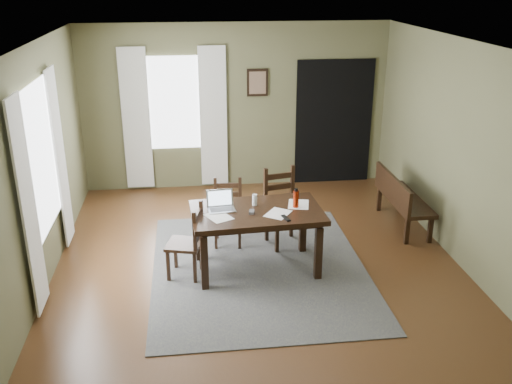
{
  "coord_description": "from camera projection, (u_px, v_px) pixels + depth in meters",
  "views": [
    {
      "loc": [
        -0.79,
        -6.18,
        3.45
      ],
      "look_at": [
        0.0,
        0.3,
        0.9
      ],
      "focal_mm": 40.0,
      "sensor_mm": 36.0,
      "label": 1
    }
  ],
  "objects": [
    {
      "name": "paper_a",
      "position": [
        219.0,
        217.0,
        6.58
      ],
      "size": [
        0.36,
        0.39,
        0.0
      ],
      "primitive_type": "cube",
      "rotation": [
        0.0,
        0.0,
        0.48
      ],
      "color": "white",
      "rests_on": "dining_table"
    },
    {
      "name": "room_shell",
      "position": [
        259.0,
        127.0,
        6.4
      ],
      "size": [
        5.02,
        6.02,
        2.71
      ],
      "color": "brown",
      "rests_on": "ground"
    },
    {
      "name": "curtain_left_near",
      "position": [
        28.0,
        208.0,
        5.77
      ],
      "size": [
        0.03,
        0.48,
        2.3
      ],
      "color": "silver",
      "rests_on": "ground"
    },
    {
      "name": "chair_back_right",
      "position": [
        283.0,
        208.0,
        7.54
      ],
      "size": [
        0.54,
        0.54,
        1.03
      ],
      "rotation": [
        0.0,
        0.0,
        0.24
      ],
      "color": "black",
      "rests_on": "rug"
    },
    {
      "name": "window_left",
      "position": [
        40.0,
        160.0,
        6.44
      ],
      "size": [
        0.01,
        1.3,
        1.7
      ],
      "color": "white",
      "rests_on": "ground"
    },
    {
      "name": "paper_d",
      "position": [
        298.0,
        204.0,
        6.93
      ],
      "size": [
        0.31,
        0.36,
        0.0
      ],
      "primitive_type": "cube",
      "rotation": [
        0.0,
        0.0,
        -0.22
      ],
      "color": "white",
      "rests_on": "dining_table"
    },
    {
      "name": "chair_back_left",
      "position": [
        228.0,
        213.0,
        7.58
      ],
      "size": [
        0.42,
        0.42,
        0.88
      ],
      "rotation": [
        0.0,
        0.0,
        -0.1
      ],
      "color": "black",
      "rests_on": "rug"
    },
    {
      "name": "curtain_left_far",
      "position": [
        60.0,
        158.0,
        7.29
      ],
      "size": [
        0.03,
        0.48,
        2.3
      ],
      "color": "silver",
      "rests_on": "ground"
    },
    {
      "name": "water_bottle",
      "position": [
        296.0,
        199.0,
        6.81
      ],
      "size": [
        0.08,
        0.08,
        0.24
      ],
      "rotation": [
        0.0,
        0.0,
        -0.11
      ],
      "color": "#9D240C",
      "rests_on": "dining_table"
    },
    {
      "name": "chair_end",
      "position": [
        188.0,
        242.0,
        6.73
      ],
      "size": [
        0.49,
        0.49,
        0.91
      ],
      "rotation": [
        0.0,
        0.0,
        -1.83
      ],
      "color": "black",
      "rests_on": "rug"
    },
    {
      "name": "dining_table",
      "position": [
        257.0,
        218.0,
        6.8
      ],
      "size": [
        1.6,
        1.02,
        0.77
      ],
      "rotation": [
        0.0,
        0.0,
        0.06
      ],
      "color": "black",
      "rests_on": "rug"
    },
    {
      "name": "curtain_back_right",
      "position": [
        213.0,
        118.0,
        9.3
      ],
      "size": [
        0.44,
        0.03,
        2.3
      ],
      "color": "silver",
      "rests_on": "ground"
    },
    {
      "name": "bench",
      "position": [
        400.0,
        196.0,
        8.08
      ],
      "size": [
        0.43,
        1.35,
        0.76
      ],
      "rotation": [
        0.0,
        0.0,
        1.57
      ],
      "color": "black",
      "rests_on": "ground"
    },
    {
      "name": "window_back",
      "position": [
        174.0,
        103.0,
        9.16
      ],
      "size": [
        1.0,
        0.01,
        1.5
      ],
      "color": "white",
      "rests_on": "ground"
    },
    {
      "name": "tv_remote",
      "position": [
        286.0,
        218.0,
        6.53
      ],
      "size": [
        0.09,
        0.18,
        0.02
      ],
      "primitive_type": "cube",
      "rotation": [
        0.0,
        0.0,
        0.27
      ],
      "color": "black",
      "rests_on": "dining_table"
    },
    {
      "name": "doorway_back",
      "position": [
        334.0,
        122.0,
        9.61
      ],
      "size": [
        1.3,
        0.03,
        2.1
      ],
      "color": "black",
      "rests_on": "ground"
    },
    {
      "name": "framed_picture",
      "position": [
        257.0,
        83.0,
        9.21
      ],
      "size": [
        0.34,
        0.03,
        0.44
      ],
      "color": "black",
      "rests_on": "ground"
    },
    {
      "name": "paper_b",
      "position": [
        278.0,
        214.0,
        6.67
      ],
      "size": [
        0.37,
        0.39,
        0.0
      ],
      "primitive_type": "cube",
      "rotation": [
        0.0,
        0.0,
        -0.6
      ],
      "color": "white",
      "rests_on": "dining_table"
    },
    {
      "name": "ground",
      "position": [
        259.0,
        269.0,
        7.06
      ],
      "size": [
        5.0,
        6.0,
        0.01
      ],
      "color": "#492C16"
    },
    {
      "name": "curtain_back_left",
      "position": [
        136.0,
        120.0,
        9.16
      ],
      "size": [
        0.44,
        0.03,
        2.3
      ],
      "color": "silver",
      "rests_on": "ground"
    },
    {
      "name": "drinking_glass",
      "position": [
        255.0,
        200.0,
        6.89
      ],
      "size": [
        0.07,
        0.07,
        0.14
      ],
      "primitive_type": "cylinder",
      "rotation": [
        0.0,
        0.0,
        -0.1
      ],
      "color": "silver",
      "rests_on": "dining_table"
    },
    {
      "name": "laptop",
      "position": [
        221.0,
        204.0,
        6.79
      ],
      "size": [
        0.34,
        0.28,
        0.22
      ],
      "rotation": [
        0.0,
        0.0,
        0.1
      ],
      "color": "#B7B7BC",
      "rests_on": "dining_table"
    },
    {
      "name": "rug",
      "position": [
        259.0,
        268.0,
        7.06
      ],
      "size": [
        2.6,
        3.2,
        0.01
      ],
      "color": "#444444",
      "rests_on": "ground"
    },
    {
      "name": "computer_mouse",
      "position": [
        252.0,
        212.0,
        6.67
      ],
      "size": [
        0.08,
        0.11,
        0.03
      ],
      "primitive_type": "cube",
      "rotation": [
        0.0,
        0.0,
        -0.22
      ],
      "color": "#3F3F42",
      "rests_on": "dining_table"
    }
  ]
}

